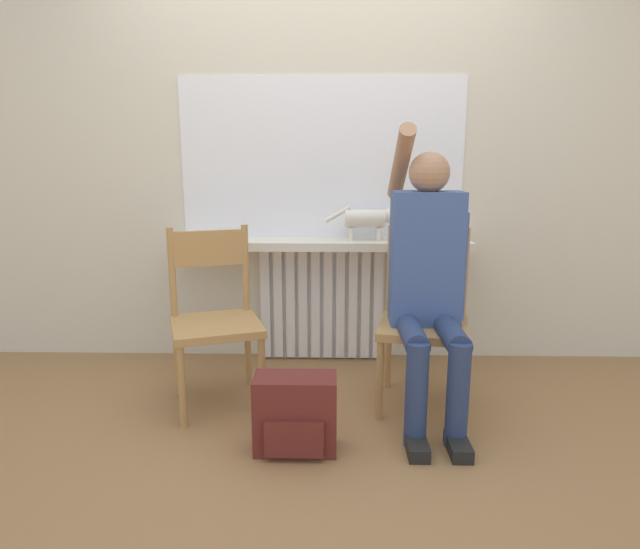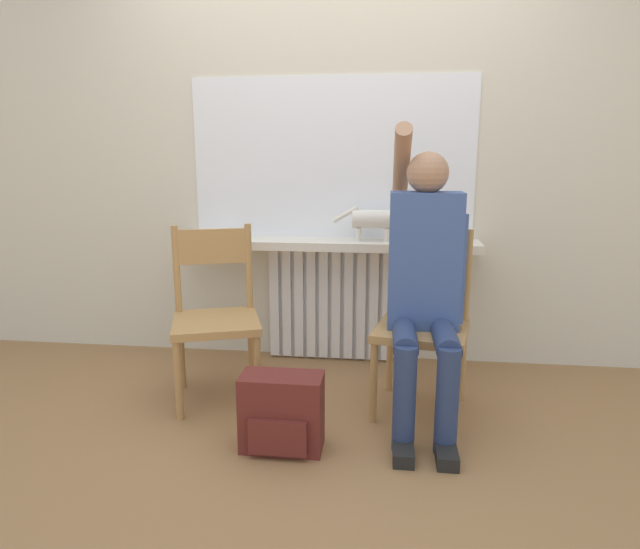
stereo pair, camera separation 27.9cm
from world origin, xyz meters
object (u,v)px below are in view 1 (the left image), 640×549
object	(u,v)px
person	(428,275)
chair_right	(424,317)
backpack	(295,415)
cat	(370,219)
chair_left	(215,316)

from	to	relation	value
person	chair_right	bearing A→B (deg)	85.60
chair_right	backpack	distance (m)	0.85
chair_right	cat	size ratio (longest dim) A/B	2.11
person	cat	bearing A→B (deg)	110.21
person	cat	world-z (taller)	person
chair_left	backpack	world-z (taller)	chair_left
cat	person	bearing A→B (deg)	-69.79
cat	backpack	size ratio (longest dim) A/B	1.21
person	backpack	xyz separation A→B (m)	(-0.62, -0.38, -0.54)
chair_left	person	xyz separation A→B (m)	(1.06, -0.10, 0.25)
backpack	cat	bearing A→B (deg)	69.89
chair_right	person	world-z (taller)	person
chair_right	backpack	size ratio (longest dim) A/B	2.55
cat	backpack	bearing A→B (deg)	-110.11
chair_right	person	size ratio (longest dim) A/B	0.64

